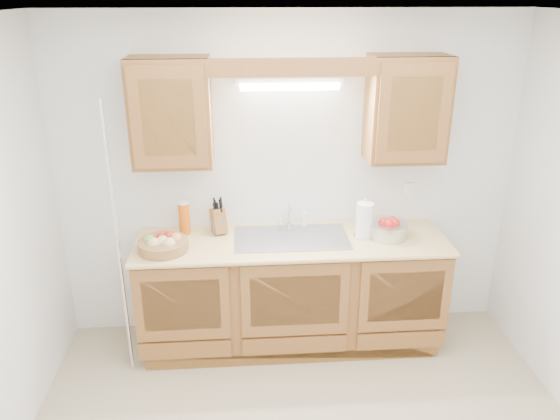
{
  "coord_description": "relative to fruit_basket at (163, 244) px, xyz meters",
  "views": [
    {
      "loc": [
        -0.36,
        -2.45,
        2.6
      ],
      "look_at": [
        -0.11,
        0.85,
        1.27
      ],
      "focal_mm": 35.0,
      "sensor_mm": 36.0,
      "label": 1
    }
  ],
  "objects": [
    {
      "name": "room",
      "position": [
        0.92,
        -1.08,
        0.3
      ],
      "size": [
        3.52,
        3.5,
        2.5
      ],
      "color": "tan",
      "rests_on": "ground"
    },
    {
      "name": "base_cabinets",
      "position": [
        0.92,
        0.12,
        -0.51
      ],
      "size": [
        2.2,
        0.6,
        0.86
      ],
      "primitive_type": "cube",
      "color": "brown",
      "rests_on": "ground"
    },
    {
      "name": "countertop",
      "position": [
        0.92,
        0.11,
        -0.07
      ],
      "size": [
        2.3,
        0.63,
        0.04
      ],
      "primitive_type": "cube",
      "color": "tan",
      "rests_on": "base_cabinets"
    },
    {
      "name": "upper_cabinet_left",
      "position": [
        0.09,
        0.26,
        0.88
      ],
      "size": [
        0.55,
        0.33,
        0.75
      ],
      "primitive_type": "cube",
      "color": "brown",
      "rests_on": "room"
    },
    {
      "name": "upper_cabinet_right",
      "position": [
        1.75,
        0.26,
        0.88
      ],
      "size": [
        0.55,
        0.33,
        0.75
      ],
      "primitive_type": "cube",
      "color": "brown",
      "rests_on": "room"
    },
    {
      "name": "valance",
      "position": [
        0.92,
        0.11,
        1.19
      ],
      "size": [
        2.2,
        0.05,
        0.12
      ],
      "primitive_type": "cube",
      "color": "brown",
      "rests_on": "room"
    },
    {
      "name": "fluorescent_fixture",
      "position": [
        0.92,
        0.34,
        1.05
      ],
      "size": [
        0.76,
        0.08,
        0.08
      ],
      "color": "white",
      "rests_on": "room"
    },
    {
      "name": "sink",
      "position": [
        0.92,
        0.13,
        -0.12
      ],
      "size": [
        0.84,
        0.46,
        0.36
      ],
      "color": "#9E9EA3",
      "rests_on": "countertop"
    },
    {
      "name": "wire_shelf_pole",
      "position": [
        -0.28,
        -0.14,
        0.05
      ],
      "size": [
        0.03,
        0.03,
        2.0
      ],
      "primitive_type": "cylinder",
      "color": "silver",
      "rests_on": "ground"
    },
    {
      "name": "outlet_plate",
      "position": [
        1.87,
        0.41,
        0.2
      ],
      "size": [
        0.08,
        0.01,
        0.12
      ],
      "primitive_type": "cube",
      "color": "white",
      "rests_on": "room"
    },
    {
      "name": "fruit_basket",
      "position": [
        0.0,
        0.0,
        0.0
      ],
      "size": [
        0.39,
        0.39,
        0.11
      ],
      "rotation": [
        0.0,
        0.0,
        0.12
      ],
      "color": "brown",
      "rests_on": "countertop"
    },
    {
      "name": "knife_block",
      "position": [
        0.38,
        0.28,
        0.05
      ],
      "size": [
        0.14,
        0.18,
        0.28
      ],
      "rotation": [
        0.0,
        0.0,
        0.36
      ],
      "color": "brown",
      "rests_on": "countertop"
    },
    {
      "name": "orange_canister",
      "position": [
        0.13,
        0.28,
        0.08
      ],
      "size": [
        0.08,
        0.08,
        0.25
      ],
      "rotation": [
        0.0,
        0.0,
        -0.0
      ],
      "color": "#CA560B",
      "rests_on": "countertop"
    },
    {
      "name": "soap_bottle",
      "position": [
        0.38,
        0.27,
        0.04
      ],
      "size": [
        0.08,
        0.09,
        0.18
      ],
      "primitive_type": "imported",
      "rotation": [
        0.0,
        0.0,
        0.05
      ],
      "color": "blue",
      "rests_on": "countertop"
    },
    {
      "name": "sponge",
      "position": [
        0.38,
        0.36,
        -0.04
      ],
      "size": [
        0.1,
        0.07,
        0.02
      ],
      "rotation": [
        0.0,
        0.0,
        0.08
      ],
      "color": "#CC333F",
      "rests_on": "countertop"
    },
    {
      "name": "paper_towel",
      "position": [
        1.46,
        0.12,
        0.08
      ],
      "size": [
        0.15,
        0.15,
        0.32
      ],
      "rotation": [
        0.0,
        0.0,
        0.26
      ],
      "color": "silver",
      "rests_on": "countertop"
    },
    {
      "name": "apple_bowl",
      "position": [
        1.64,
        0.1,
        0.02
      ],
      "size": [
        0.35,
        0.35,
        0.15
      ],
      "rotation": [
        0.0,
        0.0,
        0.21
      ],
      "color": "silver",
      "rests_on": "countertop"
    }
  ]
}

